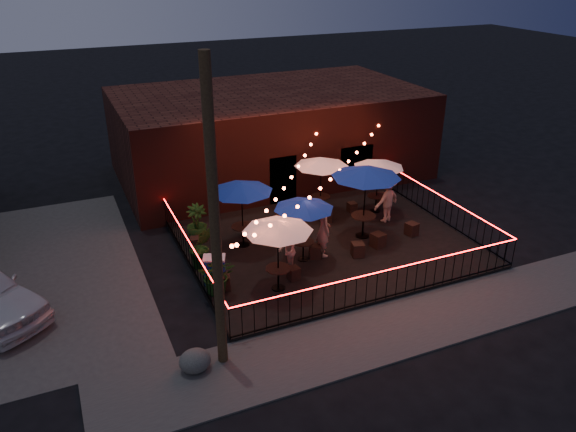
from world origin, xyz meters
name	(u,v)px	position (x,y,z in m)	size (l,w,h in m)	color
ground	(353,272)	(0.00, 0.00, 0.00)	(110.00, 110.00, 0.00)	black
patio	(326,245)	(0.00, 2.00, 0.07)	(10.00, 8.00, 0.15)	black
sidewalk	(409,325)	(0.00, -3.25, 0.03)	(18.00, 2.50, 0.05)	#413E3C
brick_building	(270,133)	(1.00, 9.99, 2.00)	(14.00, 8.00, 4.00)	#3B1610
utility_pole	(215,225)	(-5.40, -2.60, 4.00)	(0.26, 0.26, 8.00)	#322214
fence_front	(387,285)	(0.00, -2.00, 0.66)	(10.00, 0.04, 1.04)	black
fence_left	(192,258)	(-5.00, 2.00, 0.66)	(0.04, 8.00, 1.04)	black
fence_right	(439,208)	(5.00, 2.00, 0.66)	(0.04, 8.00, 1.04)	black
festoon_lights	(306,190)	(-1.01, 1.70, 2.52)	(10.02, 8.72, 1.32)	#FF4E2A
cafe_table_0	(278,227)	(-2.78, -0.12, 2.33)	(2.78, 2.78, 2.39)	black
cafe_table_1	(241,188)	(-2.83, 3.07, 2.40)	(2.53, 2.53, 2.47)	black
cafe_table_2	(304,205)	(-1.28, 1.26, 2.20)	(2.40, 2.40, 2.25)	black
cafe_table_3	(321,163)	(0.97, 4.44, 2.32)	(2.79, 2.79, 2.38)	black
cafe_table_4	(366,173)	(1.49, 1.94, 2.69)	(2.91, 2.91, 2.78)	black
cafe_table_5	(379,164)	(3.13, 3.69, 2.20)	(2.20, 2.20, 2.24)	black
bistro_chair_0	(223,282)	(-4.37, 0.56, 0.40)	(0.41, 0.41, 0.49)	black
bistro_chair_1	(294,273)	(-2.11, 0.21, 0.36)	(0.35, 0.35, 0.42)	black
bistro_chair_2	(196,243)	(-4.48, 3.45, 0.38)	(0.39, 0.39, 0.46)	black
bistro_chair_3	(247,229)	(-2.41, 3.77, 0.39)	(0.41, 0.41, 0.49)	black
bistro_chair_4	(315,251)	(-0.85, 1.20, 0.39)	(0.40, 0.40, 0.47)	black
bistro_chair_5	(358,250)	(0.57, 0.71, 0.40)	(0.41, 0.41, 0.49)	black
bistro_chair_6	(280,216)	(-0.85, 4.34, 0.38)	(0.39, 0.39, 0.46)	black
bistro_chair_7	(326,216)	(0.83, 3.64, 0.40)	(0.42, 0.42, 0.49)	black
bistro_chair_8	(378,240)	(1.58, 1.02, 0.41)	(0.43, 0.43, 0.51)	black
bistro_chair_9	(412,229)	(3.25, 1.32, 0.39)	(0.40, 0.40, 0.48)	black
bistro_chair_10	(352,207)	(2.22, 4.03, 0.35)	(0.34, 0.34, 0.40)	black
bistro_chair_11	(381,198)	(3.83, 4.39, 0.36)	(0.35, 0.35, 0.41)	black
patron_a	(324,229)	(-0.49, 1.30, 1.13)	(0.72, 0.47, 1.96)	#D5A28C
patron_b	(287,251)	(-2.12, 0.73, 0.93)	(0.76, 0.59, 1.56)	tan
patron_c	(387,199)	(3.01, 2.76, 1.08)	(1.20, 0.69, 1.85)	#D49E8C
potted_shrub_a	(217,275)	(-4.60, 0.42, 0.78)	(1.13, 0.98, 1.26)	#15410F
potted_shrub_b	(201,247)	(-4.60, 2.18, 0.90)	(0.82, 0.66, 1.49)	#0F4111
potted_shrub_c	(197,223)	(-4.23, 4.17, 0.83)	(0.76, 0.76, 1.36)	#143E16
cooler	(215,269)	(-4.50, 1.04, 0.62)	(0.83, 0.72, 0.92)	#1635AC
boulder	(195,361)	(-6.17, -2.70, 0.34)	(0.86, 0.73, 0.67)	#464641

